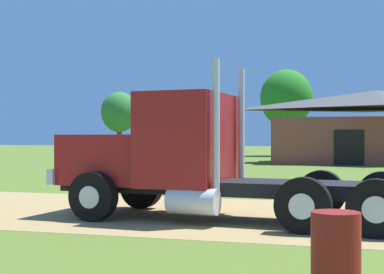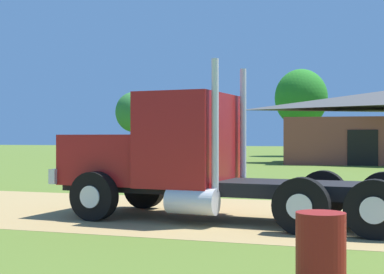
% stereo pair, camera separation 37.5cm
% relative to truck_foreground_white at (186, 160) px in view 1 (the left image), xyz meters
% --- Properties ---
extents(truck_foreground_white, '(7.87, 3.10, 3.26)m').
position_rel_truck_foreground_white_xyz_m(truck_foreground_white, '(0.00, 0.00, 0.00)').
color(truck_foreground_white, black).
rests_on(truck_foreground_white, ground_plane).
extents(steel_barrel, '(0.54, 0.54, 0.91)m').
position_rel_truck_foreground_white_xyz_m(steel_barrel, '(3.30, -5.23, -0.78)').
color(steel_barrel, maroon).
rests_on(steel_barrel, ground_plane).
extents(shed_building, '(14.90, 8.50, 4.88)m').
position_rel_truck_foreground_white_xyz_m(shed_building, '(4.77, 28.09, 1.13)').
color(shed_building, brown).
rests_on(shed_building, ground_plane).
extents(tree_left, '(3.30, 3.30, 5.85)m').
position_rel_truck_foreground_white_xyz_m(tree_left, '(-17.08, 35.59, 2.77)').
color(tree_left, '#513823').
rests_on(tree_left, ground_plane).
extents(tree_mid, '(4.86, 4.86, 8.09)m').
position_rel_truck_foreground_white_xyz_m(tree_mid, '(-2.82, 41.59, 4.16)').
color(tree_mid, '#513823').
rests_on(tree_mid, ground_plane).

